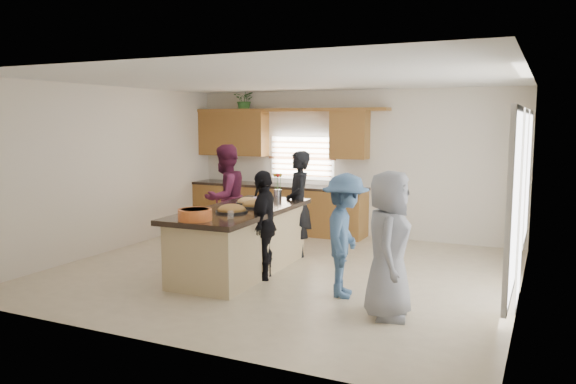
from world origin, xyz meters
The scene contains 18 objects.
floor centered at (0.00, 0.00, 0.00)m, with size 6.50×6.50×0.00m, color beige.
room_shell centered at (0.00, 0.00, 1.90)m, with size 6.52×6.02×2.81m.
back_cabinetry centered at (-1.47, 2.73, 0.91)m, with size 4.08×0.66×2.46m.
right_wall_glazing centered at (3.22, -0.13, 1.34)m, with size 0.06×4.00×2.25m.
island centered at (-0.54, -0.30, 0.45)m, with size 1.23×2.73×0.95m.
platter_front centered at (-0.46, -0.68, 0.98)m, with size 0.45×0.45×0.18m.
platter_mid centered at (-0.41, -0.12, 0.98)m, with size 0.40×0.40×0.16m.
platter_back centered at (-0.66, 0.14, 0.98)m, with size 0.36×0.36×0.15m.
salad_bowl centered at (-0.56, -1.42, 1.03)m, with size 0.43×0.43×0.15m.
clear_cup centered at (-0.20, -1.14, 1.00)m, with size 0.08×0.08×0.11m, color white.
plate_stack centered at (-0.65, 0.53, 0.98)m, with size 0.25×0.25×0.05m, color #C896DA.
flower_vase centered at (-0.55, 0.95, 1.16)m, with size 0.14×0.14×0.41m.
potted_plant centered at (-2.21, 2.82, 2.64)m, with size 0.43×0.38×0.48m, color #346B2A.
woman_left_back centered at (-0.19, 1.00, 0.87)m, with size 0.63×0.41×1.73m, color black.
woman_left_mid centered at (-1.48, 0.82, 0.91)m, with size 0.88×0.69×1.82m, color #591A35.
woman_left_front centered at (-0.07, -0.45, 0.77)m, with size 0.90×0.37×1.54m, color black.
woman_right_back centered at (1.23, -0.74, 0.78)m, with size 1.01×0.58×1.57m, color #3D5E87.
woman_right_front centered at (1.93, -1.27, 0.84)m, with size 0.82×0.53×1.67m, color gray.
Camera 1 is at (3.53, -7.31, 2.21)m, focal length 35.00 mm.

